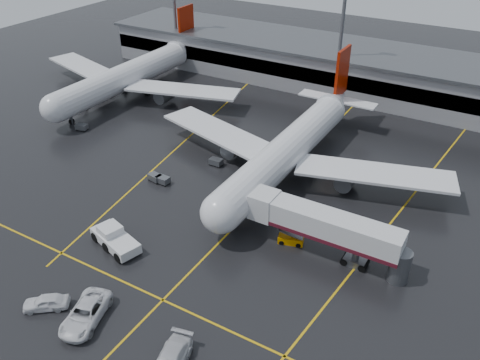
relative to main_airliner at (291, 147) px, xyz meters
The scene contains 20 objects.
ground 10.57m from the main_airliner, 90.00° to the right, with size 220.00×220.00×0.00m, color black.
apron_line_centre 10.57m from the main_airliner, 90.00° to the right, with size 0.25×90.00×0.02m, color gold.
apron_line_stop 31.98m from the main_airliner, 90.00° to the right, with size 60.00×0.25×0.02m, color gold.
apron_line_left 20.44m from the main_airliner, behind, with size 0.25×70.00×0.02m, color gold.
apron_line_right 18.49m from the main_airliner, ahead, with size 0.25×70.00×0.02m, color gold.
terminal 38.23m from the main_airliner, 90.00° to the left, with size 122.00×19.00×8.60m.
light_mast_left 56.34m from the main_airliner, 144.33° to the left, with size 3.00×1.20×25.45m.
light_mast_mid 34.26m from the main_airliner, 98.80° to the left, with size 3.00×1.20×25.45m.
main_airliner is the anchor object (origin of this frame).
second_airliner 43.68m from the main_airliner, 164.05° to the left, with size 48.80×45.60×14.10m.
jet_bridge 19.68m from the main_airliner, 52.90° to the right, with size 19.90×3.40×6.05m.
pushback_tractor 29.49m from the main_airliner, 111.65° to the right, with size 7.76×4.87×2.58m.
belt_loader 17.99m from the main_airliner, 63.92° to the right, with size 3.37×2.17×1.98m.
service_van_a 38.40m from the main_airliner, 97.52° to the right, with size 3.22×6.97×1.94m, color silver.
service_van_d 40.17m from the main_airliner, 104.35° to the right, with size 1.92×4.77×1.62m, color white.
baggage_cart_a 19.77m from the main_airliner, 139.19° to the right, with size 2.05×1.38×1.12m.
baggage_cart_b 20.87m from the main_airliner, 141.79° to the right, with size 2.19×1.62×1.12m.
baggage_cart_c 12.12m from the main_airliner, 158.96° to the right, with size 2.02×1.33×1.12m.
baggage_cart_d 45.56m from the main_airliner, behind, with size 2.28×1.81×1.12m.
baggage_cart_e 39.02m from the main_airliner, behind, with size 2.20×1.64×1.12m.
Camera 1 is at (26.91, -51.45, 39.44)m, focal length 37.30 mm.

